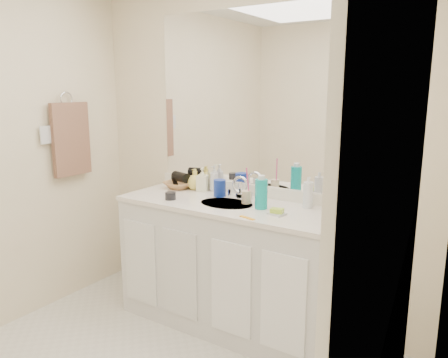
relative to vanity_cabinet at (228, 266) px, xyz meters
name	(u,v)px	position (x,y,z in m)	size (l,w,h in m)	color
wall_back	(249,150)	(0.00, 0.28, 0.77)	(2.60, 0.02, 2.40)	#F8E7C2
wall_right	(410,234)	(1.30, -1.02, 0.77)	(0.02, 2.60, 2.40)	#F8E7C2
vanity_cabinet	(228,266)	(0.00, 0.00, 0.00)	(1.50, 0.55, 0.85)	silver
countertop	(228,205)	(0.00, 0.00, 0.44)	(1.52, 0.57, 0.03)	white
backsplash	(248,189)	(0.00, 0.26, 0.50)	(1.52, 0.03, 0.08)	white
sink_basin	(226,205)	(0.00, -0.02, 0.44)	(0.37, 0.37, 0.02)	beige
faucet	(240,190)	(0.00, 0.16, 0.51)	(0.02, 0.02, 0.11)	silver
mirror	(249,98)	(0.00, 0.27, 1.14)	(1.48, 0.01, 1.20)	white
blue_mug	(220,188)	(-0.14, 0.12, 0.51)	(0.09, 0.09, 0.12)	#1834A5
tan_cup	(246,197)	(0.11, 0.05, 0.50)	(0.06, 0.06, 0.09)	beige
toothbrush	(248,181)	(0.12, 0.05, 0.60)	(0.01, 0.01, 0.19)	#E43C85
mouthwash_bottle	(261,194)	(0.25, -0.01, 0.55)	(0.08, 0.08, 0.19)	#0D9FA1
clear_pump_bottle	(308,195)	(0.50, 0.17, 0.54)	(0.06, 0.06, 0.17)	white
soap_dish	(277,214)	(0.40, -0.08, 0.46)	(0.10, 0.08, 0.01)	silver
green_soap	(277,211)	(0.40, -0.08, 0.48)	(0.08, 0.05, 0.03)	#ABD634
orange_comb	(247,218)	(0.29, -0.24, 0.46)	(0.11, 0.02, 0.00)	#FFA91A
dark_jar	(170,196)	(-0.38, -0.15, 0.48)	(0.07, 0.07, 0.05)	black
soap_bottle_white	(214,178)	(-0.27, 0.23, 0.55)	(0.07, 0.07, 0.19)	silver
soap_bottle_cream	(202,179)	(-0.34, 0.18, 0.54)	(0.08, 0.08, 0.17)	#FDFBCE
soap_bottle_yellow	(195,179)	(-0.42, 0.19, 0.53)	(0.12, 0.12, 0.16)	#ECD95C
wicker_basket	(179,185)	(-0.54, 0.15, 0.48)	(0.22, 0.22, 0.05)	#B07947
hair_dryer	(181,177)	(-0.52, 0.15, 0.54)	(0.07, 0.07, 0.15)	black
towel_ring	(66,99)	(-1.27, -0.25, 1.12)	(0.11, 0.11, 0.01)	silver
hand_towel	(71,139)	(-1.25, -0.25, 0.82)	(0.04, 0.32, 0.55)	brown
switch_plate	(45,135)	(-1.27, -0.45, 0.88)	(0.01, 0.09, 0.13)	silver
door	(376,340)	(1.29, -1.32, 0.57)	(0.02, 0.82, 2.00)	white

